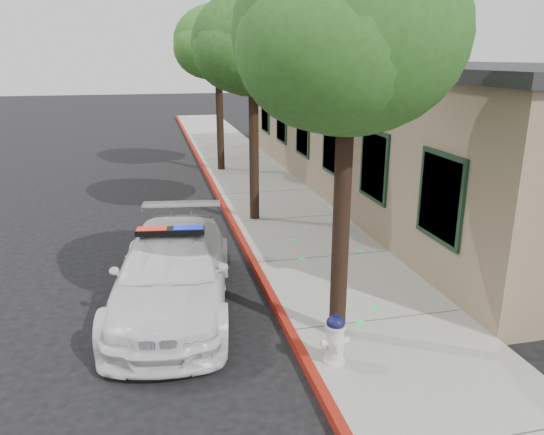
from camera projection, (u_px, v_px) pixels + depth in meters
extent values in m
plane|color=black|center=(287.00, 338.00, 8.58)|extent=(120.00, 120.00, 0.00)
cube|color=gray|center=(322.00, 260.00, 11.70)|extent=(3.20, 60.00, 0.15)
cube|color=#9E2411|center=(255.00, 266.00, 11.36)|extent=(0.14, 60.00, 0.16)
cube|color=#877958|center=(410.00, 131.00, 17.82)|extent=(7.00, 20.00, 4.00)
cube|color=black|center=(415.00, 66.00, 17.19)|extent=(7.30, 20.30, 0.24)
cube|color=black|center=(440.00, 197.00, 9.63)|extent=(0.08, 1.48, 1.68)
cube|color=black|center=(374.00, 166.00, 12.42)|extent=(0.08, 1.48, 1.68)
cube|color=black|center=(332.00, 145.00, 15.21)|extent=(0.08, 1.48, 1.68)
cube|color=black|center=(303.00, 132.00, 18.00)|extent=(0.08, 1.48, 1.68)
cube|color=black|center=(282.00, 121.00, 20.79)|extent=(0.08, 1.48, 1.68)
cube|color=black|center=(265.00, 114.00, 23.58)|extent=(0.08, 1.48, 1.68)
cube|color=black|center=(253.00, 108.00, 26.37)|extent=(0.08, 1.48, 1.68)
imported|color=white|center=(173.00, 272.00, 9.43)|extent=(2.70, 5.18, 1.43)
cube|color=black|center=(170.00, 231.00, 9.20)|extent=(1.23, 0.45, 0.10)
cube|color=red|center=(152.00, 231.00, 9.17)|extent=(0.55, 0.31, 0.11)
cube|color=#0C14D4|center=(189.00, 230.00, 9.22)|extent=(0.55, 0.31, 0.11)
cylinder|color=silver|center=(334.00, 360.00, 7.65)|extent=(0.32, 0.32, 0.06)
cylinder|color=silver|center=(335.00, 343.00, 7.57)|extent=(0.26, 0.26, 0.51)
cylinder|color=silver|center=(336.00, 326.00, 7.49)|extent=(0.30, 0.30, 0.04)
ellipsoid|color=#0E0E34|center=(336.00, 323.00, 7.47)|extent=(0.27, 0.27, 0.20)
cylinder|color=#0E0E34|center=(336.00, 317.00, 7.44)|extent=(0.07, 0.07, 0.06)
cylinder|color=silver|center=(325.00, 343.00, 7.52)|extent=(0.11, 0.11, 0.10)
cylinder|color=silver|center=(345.00, 340.00, 7.60)|extent=(0.11, 0.11, 0.10)
cylinder|color=silver|center=(339.00, 346.00, 7.41)|extent=(0.13, 0.12, 0.13)
cylinder|color=black|center=(341.00, 226.00, 7.93)|extent=(0.26, 0.26, 3.66)
ellipsoid|color=#284816|center=(349.00, 34.00, 7.12)|extent=(3.25, 3.25, 2.77)
ellipsoid|color=#284816|center=(369.00, 58.00, 7.64)|extent=(2.44, 2.44, 2.08)
ellipsoid|color=#284816|center=(331.00, 50.00, 6.77)|extent=(2.54, 2.54, 2.16)
cylinder|color=black|center=(254.00, 152.00, 13.93)|extent=(0.26, 0.26, 3.70)
ellipsoid|color=#164716|center=(253.00, 43.00, 13.11)|extent=(3.10, 3.10, 2.63)
ellipsoid|color=#164716|center=(262.00, 56.00, 13.62)|extent=(2.50, 2.50, 2.12)
ellipsoid|color=#164716|center=(241.00, 52.00, 12.83)|extent=(2.40, 2.40, 2.04)
cylinder|color=black|center=(220.00, 121.00, 20.19)|extent=(0.28, 0.28, 3.80)
ellipsoid|color=#375C1C|center=(218.00, 42.00, 19.34)|extent=(3.26, 3.26, 2.77)
ellipsoid|color=#375C1C|center=(232.00, 52.00, 19.71)|extent=(2.50, 2.50, 2.12)
ellipsoid|color=#375C1C|center=(209.00, 48.00, 19.05)|extent=(2.61, 2.61, 2.22)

